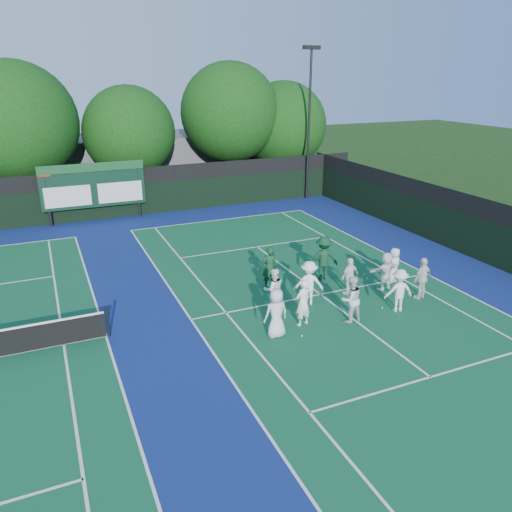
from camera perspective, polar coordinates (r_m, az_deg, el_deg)
name	(u,v)px	position (r m, az deg, el deg)	size (l,w,h in m)	color
ground	(334,304)	(19.81, 8.85, -5.50)	(120.00, 120.00, 0.00)	#16320D
court_apron	(177,322)	(18.47, -8.99, -7.50)	(34.00, 32.00, 0.01)	navy
near_court	(320,294)	(20.57, 7.38, -4.37)	(11.05, 23.85, 0.01)	#10502D
back_fence	(111,196)	(31.97, -16.22, 6.55)	(34.00, 0.08, 3.00)	black
divider_fence_right	(489,236)	(25.69, 25.07, 2.12)	(0.08, 32.00, 3.00)	black
scoreboard	(93,186)	(31.28, -18.11, 7.63)	(6.00, 0.21, 3.55)	black
clubhouse	(148,161)	(40.23, -12.29, 10.55)	(18.00, 6.00, 4.00)	#5A595E
light_pole_right	(310,107)	(35.25, 6.14, 16.60)	(1.20, 0.30, 10.12)	black
tree_b	(19,127)	(34.64, -25.50, 13.20)	(7.48, 7.48, 9.31)	black
tree_c	(131,134)	(35.23, -14.05, 13.32)	(6.07, 6.07, 7.78)	black
tree_d	(232,115)	(37.04, -2.79, 15.77)	(7.00, 7.00, 9.28)	black
tree_e	(284,127)	(38.85, 3.27, 14.47)	(6.43, 6.43, 7.96)	black
tennis_ball_0	(302,336)	(17.40, 5.26, -9.07)	(0.07, 0.07, 0.07)	yellow
tennis_ball_1	(364,274)	(22.84, 12.26, -2.03)	(0.07, 0.07, 0.07)	yellow
tennis_ball_2	(422,280)	(22.89, 18.43, -2.60)	(0.07, 0.07, 0.07)	yellow
tennis_ball_3	(183,307)	(19.49, -8.39, -5.82)	(0.07, 0.07, 0.07)	yellow
tennis_ball_4	(258,269)	(22.90, 0.20, -1.49)	(0.07, 0.07, 0.07)	yellow
tennis_ball_5	(382,308)	(19.85, 14.21, -5.75)	(0.07, 0.07, 0.07)	yellow
player_front_0	(276,313)	(16.99, 2.32, -6.55)	(0.85, 0.56, 1.75)	silver
player_front_1	(303,302)	(17.80, 5.39, -5.31)	(0.64, 0.42, 1.76)	white
player_front_2	(351,299)	(18.30, 10.79, -4.86)	(0.85, 0.66, 1.75)	silver
player_front_3	(399,290)	(19.50, 16.02, -3.80)	(1.08, 0.62, 1.68)	white
player_front_4	(422,278)	(20.84, 18.48, -2.42)	(1.01, 0.42, 1.72)	silver
player_back_0	(274,289)	(18.88, 2.04, -3.82)	(0.80, 0.63, 1.66)	white
player_back_1	(309,283)	(19.38, 6.05, -3.08)	(1.15, 0.66, 1.77)	white
player_back_2	(350,276)	(20.52, 10.66, -2.28)	(0.92, 0.38, 1.57)	white
player_back_3	(386,271)	(21.30, 14.59, -1.65)	(1.51, 0.48, 1.62)	white
player_back_4	(394,265)	(22.11, 15.48, -1.03)	(0.75, 0.49, 1.54)	white
coach_left	(270,268)	(20.68, 1.56, -1.34)	(0.66, 0.44, 1.82)	#103B1F
coach_right	(324,258)	(21.72, 7.73, -0.25)	(1.27, 0.73, 1.96)	#0F3720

